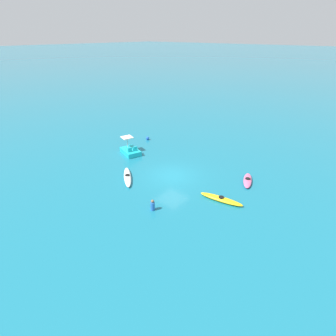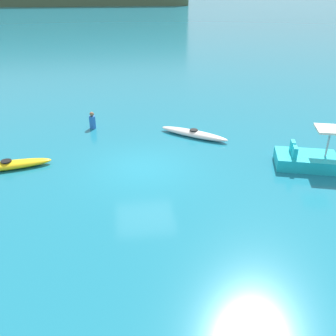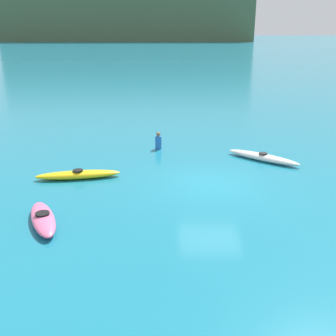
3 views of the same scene
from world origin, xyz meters
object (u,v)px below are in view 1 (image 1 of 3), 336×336
Objects in this scene: kayak_white at (127,177)px; buoy_blue at (148,138)px; kayak_pink at (248,180)px; person_near_shore at (153,206)px; pedal_boat_cyan at (130,151)px; kayak_yellow at (221,199)px.

kayak_white is 7.86× the size of buoy_blue.
buoy_blue is at bearing -6.19° from kayak_pink.
kayak_pink is at bearing -112.30° from person_near_shore.
pedal_boat_cyan is at bearing 110.30° from buoy_blue.
person_near_shore is (-10.34, 9.82, 0.18)m from buoy_blue.
pedal_boat_cyan is at bearing -6.73° from kayak_yellow.
kayak_yellow is 1.09× the size of kayak_white.
buoy_blue is at bearing -55.75° from kayak_white.
pedal_boat_cyan is at bearing 12.03° from kayak_pink.
kayak_pink is 10.55m from kayak_white.
kayak_yellow is 8.60× the size of buoy_blue.
kayak_pink and kayak_white have the same top height.
person_near_shore is at bearing 159.04° from kayak_white.
kayak_yellow is at bearing -126.46° from person_near_shore.
kayak_white is (8.12, 2.41, -0.00)m from kayak_yellow.
pedal_boat_cyan is (12.00, -1.42, 0.17)m from kayak_yellow.
kayak_pink is at bearing -142.42° from kayak_white.
person_near_shore is at bearing 147.05° from pedal_boat_cyan.
pedal_boat_cyan is at bearing -44.60° from kayak_white.
kayak_white is at bearing 16.52° from kayak_yellow.
kayak_yellow is at bearing 157.80° from buoy_blue.
kayak_yellow is 12.09m from pedal_boat_cyan.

